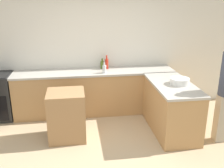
{
  "coord_description": "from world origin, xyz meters",
  "views": [
    {
      "loc": [
        -0.38,
        -3.4,
        2.38
      ],
      "look_at": [
        0.22,
        0.74,
        0.95
      ],
      "focal_mm": 42.0,
      "sensor_mm": 36.0,
      "label": 1
    }
  ],
  "objects_px": {
    "island_table": "(67,115)",
    "hot_sauce_bottle": "(107,64)",
    "vinegar_bottle_clear": "(104,69)",
    "mixing_bowl": "(180,81)",
    "olive_oil_bottle": "(102,65)"
  },
  "relations": [
    {
      "from": "island_table",
      "to": "hot_sauce_bottle",
      "type": "relative_size",
      "value": 2.95
    },
    {
      "from": "vinegar_bottle_clear",
      "to": "hot_sauce_bottle",
      "type": "relative_size",
      "value": 0.73
    },
    {
      "from": "mixing_bowl",
      "to": "hot_sauce_bottle",
      "type": "xyz_separation_m",
      "value": [
        -1.13,
        1.17,
        0.06
      ]
    },
    {
      "from": "mixing_bowl",
      "to": "hot_sauce_bottle",
      "type": "relative_size",
      "value": 1.14
    },
    {
      "from": "vinegar_bottle_clear",
      "to": "mixing_bowl",
      "type": "bearing_deg",
      "value": -35.79
    },
    {
      "from": "olive_oil_bottle",
      "to": "hot_sauce_bottle",
      "type": "relative_size",
      "value": 0.74
    },
    {
      "from": "mixing_bowl",
      "to": "vinegar_bottle_clear",
      "type": "height_order",
      "value": "vinegar_bottle_clear"
    },
    {
      "from": "island_table",
      "to": "hot_sauce_bottle",
      "type": "height_order",
      "value": "hot_sauce_bottle"
    },
    {
      "from": "mixing_bowl",
      "to": "hot_sauce_bottle",
      "type": "distance_m",
      "value": 1.63
    },
    {
      "from": "vinegar_bottle_clear",
      "to": "olive_oil_bottle",
      "type": "height_order",
      "value": "olive_oil_bottle"
    },
    {
      "from": "hot_sauce_bottle",
      "to": "mixing_bowl",
      "type": "bearing_deg",
      "value": -45.92
    },
    {
      "from": "mixing_bowl",
      "to": "olive_oil_bottle",
      "type": "height_order",
      "value": "olive_oil_bottle"
    },
    {
      "from": "mixing_bowl",
      "to": "olive_oil_bottle",
      "type": "relative_size",
      "value": 1.55
    },
    {
      "from": "vinegar_bottle_clear",
      "to": "olive_oil_bottle",
      "type": "bearing_deg",
      "value": 90.98
    },
    {
      "from": "olive_oil_bottle",
      "to": "hot_sauce_bottle",
      "type": "xyz_separation_m",
      "value": [
        0.09,
        -0.04,
        0.03
      ]
    }
  ]
}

